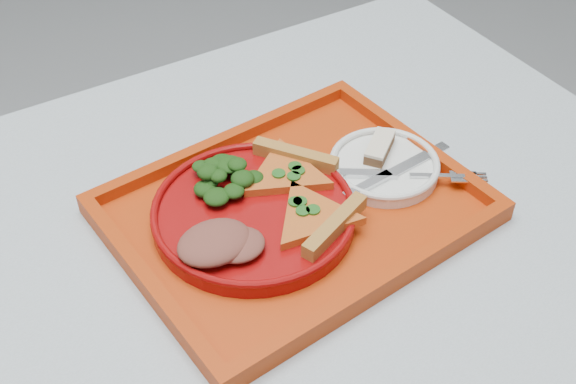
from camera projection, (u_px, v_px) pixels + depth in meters
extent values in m
cube|color=#99A4AC|center=(94.00, 295.00, 0.87)|extent=(1.60, 0.80, 0.03)
cylinder|color=gray|center=(385.00, 175.00, 1.60)|extent=(0.05, 0.05, 0.72)
cube|color=#AC3009|center=(294.00, 213.00, 0.95)|extent=(0.48, 0.39, 0.01)
cylinder|color=maroon|center=(254.00, 215.00, 0.92)|extent=(0.26, 0.26, 0.02)
cylinder|color=white|center=(384.00, 168.00, 0.99)|extent=(0.15, 0.15, 0.01)
ellipsoid|color=black|center=(221.00, 172.00, 0.94)|extent=(0.09, 0.08, 0.04)
ellipsoid|color=brown|center=(214.00, 242.00, 0.86)|extent=(0.09, 0.07, 0.03)
cube|color=#462C17|center=(379.00, 148.00, 1.00)|extent=(0.07, 0.06, 0.01)
cube|color=beige|center=(380.00, 143.00, 1.00)|extent=(0.07, 0.06, 0.00)
cube|color=silver|center=(398.00, 169.00, 0.98)|extent=(0.19, 0.03, 0.01)
cube|color=silver|center=(408.00, 175.00, 0.97)|extent=(0.17, 0.12, 0.01)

